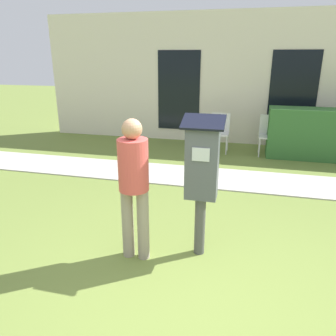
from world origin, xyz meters
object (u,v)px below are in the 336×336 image
object	(u,v)px
outdoor_chair_left	(220,129)
outdoor_chair_right	(322,135)
parking_meter	(202,170)
person_standing	(134,180)
outdoor_chair_middle	(269,132)

from	to	relation	value
outdoor_chair_left	outdoor_chair_right	xyz separation A→B (m)	(2.23, -0.01, 0.00)
parking_meter	person_standing	distance (m)	0.73
parking_meter	person_standing	bearing A→B (deg)	-160.22
parking_meter	person_standing	world-z (taller)	parking_meter
outdoor_chair_middle	outdoor_chair_right	world-z (taller)	same
person_standing	outdoor_chair_left	distance (m)	4.65
outdoor_chair_left	outdoor_chair_middle	xyz separation A→B (m)	(1.11, -0.02, 0.00)
parking_meter	outdoor_chair_left	size ratio (longest dim) A/B	1.77
parking_meter	outdoor_chair_left	world-z (taller)	parking_meter
parking_meter	outdoor_chair_middle	distance (m)	4.47
outdoor_chair_left	outdoor_chair_middle	distance (m)	1.11
parking_meter	outdoor_chair_right	bearing A→B (deg)	64.97
person_standing	outdoor_chair_right	bearing A→B (deg)	92.80
parking_meter	outdoor_chair_left	xyz separation A→B (m)	(-0.19, 4.36, -0.49)
person_standing	outdoor_chair_left	size ratio (longest dim) A/B	1.76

